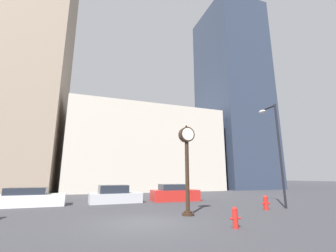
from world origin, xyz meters
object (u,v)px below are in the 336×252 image
(car_silver, at_px, (115,195))
(fire_hydrant_far, at_px, (266,202))
(car_red, at_px, (174,194))
(car_white, at_px, (29,198))
(street_lamp_right, at_px, (274,138))
(street_clock, at_px, (187,157))
(fire_hydrant_near, at_px, (235,217))

(car_silver, relative_size, fire_hydrant_far, 4.73)
(car_silver, relative_size, car_red, 1.01)
(car_white, xyz_separation_m, street_lamp_right, (15.39, -6.31, 3.97))
(car_silver, bearing_deg, street_lamp_right, -36.72)
(car_red, bearing_deg, street_lamp_right, -50.36)
(car_red, bearing_deg, street_clock, -104.38)
(street_clock, distance_m, car_silver, 8.00)
(car_red, bearing_deg, fire_hydrant_far, -62.23)
(fire_hydrant_near, xyz_separation_m, street_lamp_right, (6.40, 3.98, 4.08))
(car_silver, bearing_deg, car_red, -5.32)
(car_silver, relative_size, fire_hydrant_near, 4.94)
(car_red, height_order, fire_hydrant_far, car_red)
(street_clock, bearing_deg, fire_hydrant_far, 2.56)
(car_silver, bearing_deg, street_clock, -71.34)
(street_clock, xyz_separation_m, car_red, (1.98, 6.90, -2.38))
(car_red, distance_m, fire_hydrant_far, 7.42)
(fire_hydrant_near, distance_m, fire_hydrant_far, 5.97)
(car_red, xyz_separation_m, fire_hydrant_near, (-1.52, -10.22, -0.17))
(car_red, xyz_separation_m, fire_hydrant_far, (3.27, -6.66, -0.15))
(car_white, xyz_separation_m, car_red, (10.51, -0.06, 0.05))
(fire_hydrant_near, bearing_deg, fire_hydrant_far, 36.62)
(street_lamp_right, bearing_deg, fire_hydrant_far, -165.46)
(fire_hydrant_near, xyz_separation_m, fire_hydrant_far, (4.79, 3.56, 0.02))
(car_silver, xyz_separation_m, street_lamp_right, (9.70, -6.43, 3.94))
(street_clock, height_order, fire_hydrant_near, street_clock)
(street_clock, relative_size, fire_hydrant_near, 5.95)
(car_white, relative_size, car_silver, 1.14)
(car_white, height_order, car_silver, car_silver)
(car_red, xyz_separation_m, street_lamp_right, (4.88, -6.25, 3.91))
(car_white, bearing_deg, car_silver, 0.38)
(car_white, xyz_separation_m, fire_hydrant_near, (8.99, -10.28, -0.11))
(fire_hydrant_near, height_order, fire_hydrant_far, fire_hydrant_far)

